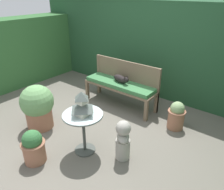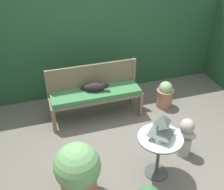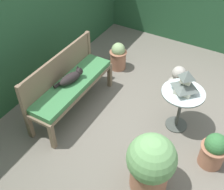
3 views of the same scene
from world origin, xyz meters
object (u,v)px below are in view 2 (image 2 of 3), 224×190
at_px(garden_bust, 185,137).
at_px(potted_plant_bench_right, 78,172).
at_px(cat, 96,87).
at_px(garden_bench, 96,95).
at_px(pagoda_birdhouse, 162,128).
at_px(patio_table, 159,145).
at_px(potted_plant_hedge_corner, 165,94).

xyz_separation_m(garden_bust, potted_plant_bench_right, (-1.58, -0.26, 0.10)).
bearing_deg(cat, garden_bench, -124.55).
bearing_deg(garden_bust, pagoda_birdhouse, -105.58).
distance_m(pagoda_birdhouse, potted_plant_bench_right, 1.11).
relative_size(garden_bust, potted_plant_bench_right, 0.78).
relative_size(garden_bench, patio_table, 2.41).
distance_m(garden_bench, potted_plant_hedge_corner, 1.26).
bearing_deg(potted_plant_hedge_corner, garden_bust, -103.26).
bearing_deg(pagoda_birdhouse, patio_table, 135.00).
distance_m(cat, potted_plant_hedge_corner, 1.28).
relative_size(pagoda_birdhouse, potted_plant_hedge_corner, 0.68).
relative_size(garden_bench, pagoda_birdhouse, 4.48).
relative_size(cat, potted_plant_bench_right, 0.57).
xyz_separation_m(garden_bench, pagoda_birdhouse, (0.44, -1.46, 0.34)).
distance_m(garden_bust, potted_plant_hedge_corner, 1.20).
relative_size(patio_table, potted_plant_hedge_corner, 1.27).
bearing_deg(garden_bench, patio_table, -73.08).
bearing_deg(cat, potted_plant_bench_right, -98.54).
bearing_deg(potted_plant_bench_right, garden_bench, 67.86).
height_order(garden_bench, garden_bust, garden_bust).
height_order(cat, potted_plant_hedge_corner, cat).
distance_m(potted_plant_bench_right, potted_plant_hedge_corner, 2.34).
xyz_separation_m(cat, potted_plant_bench_right, (-0.62, -1.50, -0.18)).
bearing_deg(potted_plant_bench_right, pagoda_birdhouse, 1.82).
distance_m(cat, patio_table, 1.53).
distance_m(patio_table, potted_plant_hedge_corner, 1.63).
relative_size(pagoda_birdhouse, garden_bust, 0.56).
height_order(cat, pagoda_birdhouse, pagoda_birdhouse).
distance_m(garden_bench, patio_table, 1.53).
relative_size(cat, potted_plant_hedge_corner, 0.89).
bearing_deg(garden_bench, garden_bust, -51.75).
distance_m(pagoda_birdhouse, garden_bust, 0.74).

